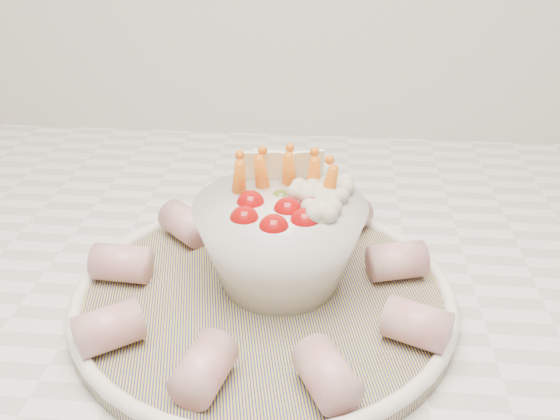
# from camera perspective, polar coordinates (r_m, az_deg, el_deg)

# --- Properties ---
(serving_platter) EXTENTS (0.38, 0.38, 0.02)m
(serving_platter) POSITION_cam_1_polar(r_m,az_deg,el_deg) (0.54, -1.47, -7.83)
(serving_platter) COLOR navy
(serving_platter) RESTS_ON kitchen_counter
(veggie_bowl) EXTENTS (0.14, 0.14, 0.11)m
(veggie_bowl) POSITION_cam_1_polar(r_m,az_deg,el_deg) (0.53, 0.18, -2.58)
(veggie_bowl) COLOR silver
(veggie_bowl) RESTS_ON serving_platter
(cured_meat_rolls) EXTENTS (0.30, 0.30, 0.03)m
(cured_meat_rolls) POSITION_cam_1_polar(r_m,az_deg,el_deg) (0.53, -1.50, -6.04)
(cured_meat_rolls) COLOR #B3515D
(cured_meat_rolls) RESTS_ON serving_platter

